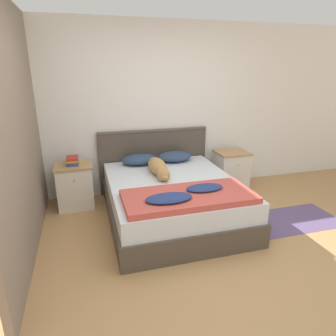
% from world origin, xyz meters
% --- Properties ---
extents(ground_plane, '(16.00, 16.00, 0.00)m').
position_xyz_m(ground_plane, '(0.00, 0.00, 0.00)').
color(ground_plane, tan).
extents(wall_back, '(9.00, 0.06, 2.55)m').
position_xyz_m(wall_back, '(0.00, 2.13, 1.27)').
color(wall_back, white).
rests_on(wall_back, ground_plane).
extents(wall_side_left, '(0.06, 3.10, 2.55)m').
position_xyz_m(wall_side_left, '(-1.66, 1.05, 1.27)').
color(wall_side_left, gray).
rests_on(wall_side_left, ground_plane).
extents(bed, '(1.63, 1.97, 0.53)m').
position_xyz_m(bed, '(-0.00, 1.05, 0.26)').
color(bed, '#4C4238').
rests_on(bed, ground_plane).
extents(headboard, '(1.71, 0.06, 0.99)m').
position_xyz_m(headboard, '(-0.00, 2.06, 0.52)').
color(headboard, '#4C4238').
rests_on(headboard, ground_plane).
extents(nightstand_left, '(0.50, 0.45, 0.62)m').
position_xyz_m(nightstand_left, '(-1.21, 1.77, 0.31)').
color(nightstand_left, silver).
rests_on(nightstand_left, ground_plane).
extents(nightstand_right, '(0.50, 0.45, 0.62)m').
position_xyz_m(nightstand_right, '(1.21, 1.77, 0.31)').
color(nightstand_right, silver).
rests_on(nightstand_right, ground_plane).
extents(pillow_left, '(0.52, 0.34, 0.15)m').
position_xyz_m(pillow_left, '(-0.27, 1.82, 0.60)').
color(pillow_left, navy).
rests_on(pillow_left, bed).
extents(pillow_right, '(0.52, 0.34, 0.15)m').
position_xyz_m(pillow_right, '(0.27, 1.82, 0.60)').
color(pillow_right, navy).
rests_on(pillow_right, bed).
extents(quilt, '(1.42, 0.65, 0.12)m').
position_xyz_m(quilt, '(-0.01, 0.44, 0.57)').
color(quilt, '#BC4C42').
rests_on(quilt, bed).
extents(dog, '(0.22, 0.78, 0.20)m').
position_xyz_m(dog, '(-0.12, 1.31, 0.63)').
color(dog, tan).
rests_on(dog, bed).
extents(book_stack, '(0.17, 0.23, 0.12)m').
position_xyz_m(book_stack, '(-1.22, 1.76, 0.69)').
color(book_stack, '#285689').
rests_on(book_stack, nightstand_left).
extents(rug, '(1.20, 0.68, 0.00)m').
position_xyz_m(rug, '(1.50, 0.56, 0.00)').
color(rug, '#604C75').
rests_on(rug, ground_plane).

